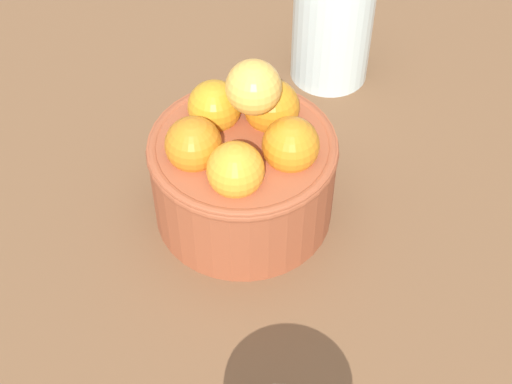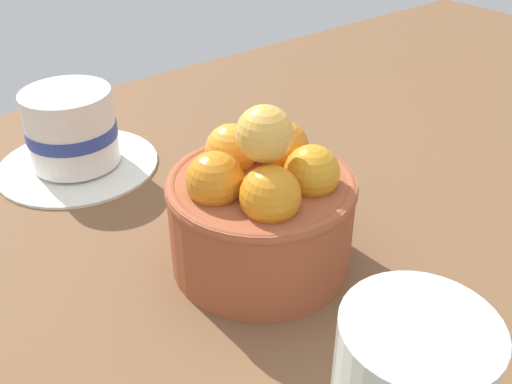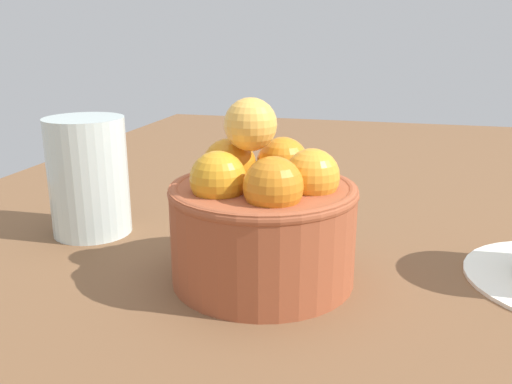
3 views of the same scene
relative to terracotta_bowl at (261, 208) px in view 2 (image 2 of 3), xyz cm
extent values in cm
cube|color=brown|center=(0.03, 0.04, -7.40)|extent=(159.00, 80.24, 4.66)
cylinder|color=#9E4C2D|center=(0.03, 0.04, -1.35)|extent=(13.83, 13.83, 7.44)
torus|color=#9E4C2D|center=(0.03, 0.04, 1.98)|extent=(14.03, 14.03, 1.00)
sphere|color=orange|center=(-3.49, 0.76, 3.30)|extent=(4.11, 4.11, 4.11)
sphere|color=orange|center=(-1.74, -3.08, 3.30)|extent=(4.18, 4.18, 4.18)
sphere|color=orange|center=(2.45, -2.61, 3.30)|extent=(4.02, 4.02, 4.02)
sphere|color=orange|center=(3.30, 1.53, 3.30)|extent=(4.09, 4.09, 4.09)
sphere|color=orange|center=(-0.37, 3.61, 3.30)|extent=(4.01, 4.01, 4.01)
sphere|color=#F1B149|center=(-0.64, -1.09, 6.74)|extent=(3.91, 3.91, 3.91)
cylinder|color=white|center=(-4.97, 23.09, -4.77)|extent=(15.82, 15.82, 0.60)
cylinder|color=white|center=(-4.97, 23.09, -0.74)|extent=(8.52, 8.52, 7.45)
cylinder|color=#2D4299|center=(-4.97, 23.09, -1.07)|extent=(8.68, 8.68, 1.34)
camera|label=1|loc=(-5.46, 37.78, 39.64)|focal=51.83mm
camera|label=2|loc=(-22.31, -27.33, 23.94)|focal=40.33mm
camera|label=3|loc=(36.80, 9.00, 13.15)|focal=37.67mm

